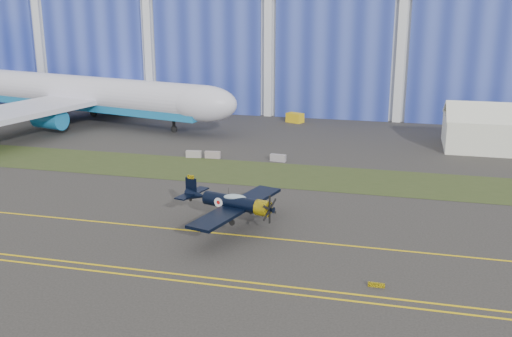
% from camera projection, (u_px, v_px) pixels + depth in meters
% --- Properties ---
extents(ground, '(260.00, 260.00, 0.00)m').
position_uv_depth(ground, '(157.00, 207.00, 59.17)').
color(ground, '#383532').
rests_on(ground, ground).
extents(grass_median, '(260.00, 10.00, 0.02)m').
position_uv_depth(grass_median, '(203.00, 169.00, 72.23)').
color(grass_median, '#475128').
rests_on(grass_median, ground).
extents(hangar, '(220.00, 45.70, 30.00)m').
position_uv_depth(hangar, '(293.00, 23.00, 122.04)').
color(hangar, silver).
rests_on(hangar, ground).
extents(taxiway_centreline, '(200.00, 0.20, 0.02)m').
position_uv_depth(taxiway_centreline, '(135.00, 225.00, 54.51)').
color(taxiway_centreline, yellow).
rests_on(taxiway_centreline, ground).
extents(edge_line_near, '(80.00, 0.20, 0.02)m').
position_uv_depth(edge_line_near, '(82.00, 269.00, 45.64)').
color(edge_line_near, yellow).
rests_on(edge_line_near, ground).
extents(edge_line_far, '(80.00, 0.20, 0.02)m').
position_uv_depth(edge_line_far, '(88.00, 264.00, 46.58)').
color(edge_line_far, yellow).
rests_on(edge_line_far, ground).
extents(guard_board_right, '(1.20, 0.15, 0.35)m').
position_uv_depth(guard_board_right, '(376.00, 285.00, 42.81)').
color(guard_board_right, yellow).
rests_on(guard_board_right, ground).
extents(warbird, '(13.12, 14.59, 3.65)m').
position_uv_depth(warbird, '(231.00, 202.00, 52.81)').
color(warbird, black).
rests_on(warbird, ground).
extents(jetliner, '(72.70, 65.73, 21.66)m').
position_uv_depth(jetliner, '(84.00, 56.00, 96.91)').
color(jetliner, silver).
rests_on(jetliner, ground).
extents(tent, '(13.98, 10.25, 6.49)m').
position_uv_depth(tent, '(498.00, 126.00, 81.21)').
color(tent, white).
rests_on(tent, ground).
extents(shipping_container, '(6.12, 2.77, 2.59)m').
position_uv_depth(shipping_container, '(182.00, 109.00, 104.57)').
color(shipping_container, white).
rests_on(shipping_container, ground).
extents(tug, '(3.11, 2.63, 1.55)m').
position_uv_depth(tug, '(295.00, 118.00, 99.40)').
color(tug, yellow).
rests_on(tug, ground).
extents(barrier_a, '(2.06, 0.85, 0.90)m').
position_uv_depth(barrier_a, '(194.00, 154.00, 77.53)').
color(barrier_a, '#9D9591').
rests_on(barrier_a, ground).
extents(barrier_b, '(2.05, 0.79, 0.90)m').
position_uv_depth(barrier_b, '(213.00, 155.00, 77.22)').
color(barrier_b, gray).
rests_on(barrier_b, ground).
extents(barrier_c, '(2.06, 0.84, 0.90)m').
position_uv_depth(barrier_c, '(278.00, 158.00, 75.74)').
color(barrier_c, gray).
rests_on(barrier_c, ground).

